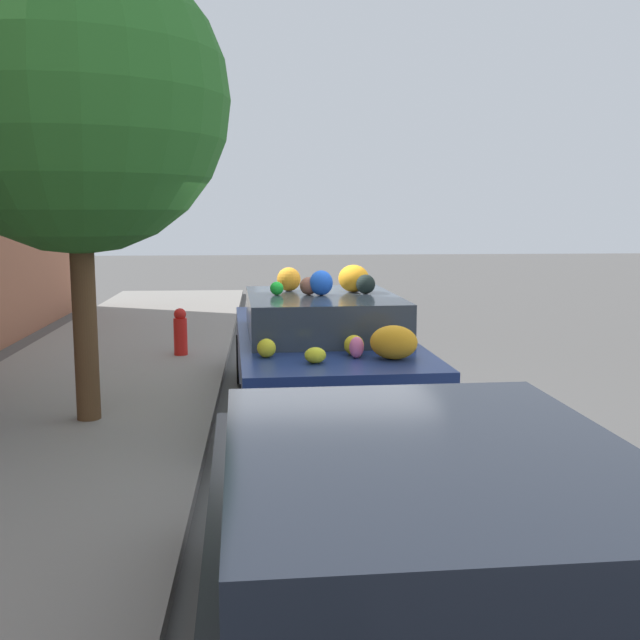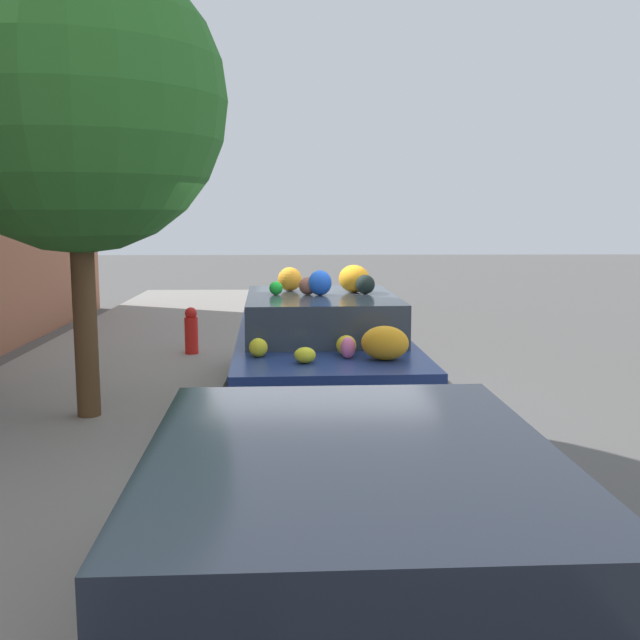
# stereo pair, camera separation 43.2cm
# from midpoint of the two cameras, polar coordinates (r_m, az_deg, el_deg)

# --- Properties ---
(ground_plane) EXTENTS (60.00, 60.00, 0.00)m
(ground_plane) POSITION_cam_midpoint_polar(r_m,az_deg,el_deg) (8.55, 0.98, -6.83)
(ground_plane) COLOR #565451
(sidewalk_curb) EXTENTS (24.00, 3.20, 0.11)m
(sidewalk_curb) POSITION_cam_midpoint_polar(r_m,az_deg,el_deg) (8.85, -16.87, -6.31)
(sidewalk_curb) COLOR gray
(sidewalk_curb) RESTS_ON ground
(street_tree) EXTENTS (3.02, 3.02, 4.71)m
(street_tree) POSITION_cam_midpoint_polar(r_m,az_deg,el_deg) (8.00, -16.65, 15.66)
(street_tree) COLOR brown
(street_tree) RESTS_ON sidewalk_curb
(fire_hydrant) EXTENTS (0.20, 0.20, 0.70)m
(fire_hydrant) POSITION_cam_midpoint_polar(r_m,az_deg,el_deg) (11.32, -8.71, -0.82)
(fire_hydrant) COLOR red
(fire_hydrant) RESTS_ON sidewalk_curb
(art_car) EXTENTS (4.62, 2.01, 1.64)m
(art_car) POSITION_cam_midpoint_polar(r_m,az_deg,el_deg) (8.36, 1.53, -2.08)
(art_car) COLOR navy
(art_car) RESTS_ON ground
(parked_car_plain) EXTENTS (4.34, 1.85, 1.37)m
(parked_car_plain) POSITION_cam_midpoint_polar(r_m,az_deg,el_deg) (3.20, 6.20, -20.18)
(parked_car_plain) COLOR black
(parked_car_plain) RESTS_ON ground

